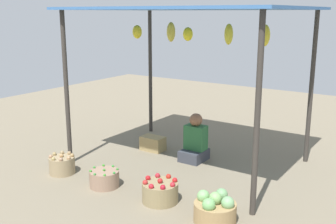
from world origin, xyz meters
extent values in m
plane|color=#786D57|center=(0.00, 0.00, 0.00)|extent=(14.00, 14.00, 0.00)
cylinder|color=#38332D|center=(-1.56, -1.09, 1.20)|extent=(0.07, 0.07, 2.39)
cylinder|color=#38332D|center=(1.56, -1.09, 1.20)|extent=(0.07, 0.07, 2.39)
cylinder|color=#38332D|center=(-1.56, 1.09, 1.20)|extent=(0.07, 0.07, 2.39)
cylinder|color=#38332D|center=(1.56, 1.09, 1.20)|extent=(0.07, 0.07, 2.39)
cube|color=#3E70AD|center=(0.00, 0.00, 2.41)|extent=(3.42, 2.48, 0.04)
ellipsoid|color=yellow|center=(-1.04, 0.04, 2.04)|extent=(0.15, 0.15, 0.22)
ellipsoid|color=gold|center=(-0.56, 0.32, 2.04)|extent=(0.14, 0.14, 0.32)
ellipsoid|color=yellow|center=(0.02, -0.10, 2.04)|extent=(0.15, 0.15, 0.20)
ellipsoid|color=gold|center=(0.54, 0.20, 2.04)|extent=(0.13, 0.13, 0.31)
ellipsoid|color=gold|center=(1.10, 0.20, 2.04)|extent=(0.14, 0.14, 0.30)
cube|color=#363942|center=(0.04, 0.11, 0.09)|extent=(0.36, 0.44, 0.18)
cube|color=#2B6637|center=(0.04, 0.16, 0.38)|extent=(0.34, 0.22, 0.40)
sphere|color=#8B5B3E|center=(0.04, 0.16, 0.67)|extent=(0.21, 0.21, 0.21)
cylinder|color=#97835F|center=(-1.32, -1.48, 0.13)|extent=(0.38, 0.38, 0.25)
sphere|color=#A57E51|center=(-1.32, -1.48, 0.28)|extent=(0.06, 0.06, 0.06)
sphere|color=#A57F59|center=(-1.17, -1.48, 0.27)|extent=(0.06, 0.06, 0.06)
sphere|color=#9C7B4D|center=(-1.21, -1.37, 0.27)|extent=(0.06, 0.06, 0.06)
sphere|color=#967750|center=(-1.32, -1.32, 0.27)|extent=(0.06, 0.06, 0.06)
sphere|color=#947E58|center=(-1.43, -1.37, 0.27)|extent=(0.06, 0.06, 0.06)
sphere|color=#998251|center=(-1.48, -1.48, 0.27)|extent=(0.06, 0.06, 0.06)
sphere|color=#A07959|center=(-1.43, -1.59, 0.27)|extent=(0.06, 0.06, 0.06)
sphere|color=#9A8753|center=(-1.32, -1.63, 0.27)|extent=(0.06, 0.06, 0.06)
sphere|color=#9B785C|center=(-1.21, -1.59, 0.27)|extent=(0.06, 0.06, 0.06)
cylinder|color=#93755F|center=(-0.47, -1.48, 0.11)|extent=(0.41, 0.41, 0.23)
sphere|color=#358929|center=(-0.47, -1.48, 0.24)|extent=(0.04, 0.04, 0.04)
sphere|color=#328633|center=(-0.28, -1.48, 0.24)|extent=(0.04, 0.04, 0.04)
sphere|color=#3B8432|center=(-0.34, -1.35, 0.24)|extent=(0.04, 0.04, 0.04)
sphere|color=#358D33|center=(-0.47, -1.30, 0.24)|extent=(0.04, 0.04, 0.04)
sphere|color=#399228|center=(-0.60, -1.35, 0.24)|extent=(0.04, 0.04, 0.04)
sphere|color=#368932|center=(-0.65, -1.48, 0.24)|extent=(0.04, 0.04, 0.04)
sphere|color=green|center=(-0.60, -1.61, 0.24)|extent=(0.04, 0.04, 0.04)
sphere|color=#3A8236|center=(-0.47, -1.66, 0.24)|extent=(0.04, 0.04, 0.04)
sphere|color=#38902C|center=(-0.34, -1.61, 0.24)|extent=(0.04, 0.04, 0.04)
cylinder|color=#8D7C55|center=(0.45, -1.43, 0.13)|extent=(0.46, 0.46, 0.26)
sphere|color=#AB201F|center=(0.45, -1.43, 0.28)|extent=(0.07, 0.07, 0.07)
sphere|color=#B0232C|center=(0.64, -1.43, 0.28)|extent=(0.07, 0.07, 0.07)
sphere|color=red|center=(0.58, -1.30, 0.28)|extent=(0.07, 0.07, 0.07)
sphere|color=#B4231A|center=(0.45, -1.24, 0.28)|extent=(0.07, 0.07, 0.07)
sphere|color=#AC212B|center=(0.31, -1.30, 0.28)|extent=(0.07, 0.07, 0.07)
sphere|color=#AA171B|center=(0.26, -1.43, 0.28)|extent=(0.07, 0.07, 0.07)
sphere|color=#A92825|center=(0.31, -1.57, 0.28)|extent=(0.07, 0.07, 0.07)
sphere|color=#B31E27|center=(0.45, -1.62, 0.28)|extent=(0.07, 0.07, 0.07)
sphere|color=#A91825|center=(0.58, -1.57, 0.28)|extent=(0.07, 0.07, 0.07)
cylinder|color=#A08153|center=(1.27, -1.50, 0.11)|extent=(0.49, 0.49, 0.23)
sphere|color=#7EAC65|center=(1.27, -1.50, 0.29)|extent=(0.15, 0.15, 0.15)
sphere|color=#78A96F|center=(1.42, -1.50, 0.27)|extent=(0.15, 0.15, 0.15)
sphere|color=#70A268|center=(1.27, -1.34, 0.27)|extent=(0.15, 0.15, 0.15)
sphere|color=#7AAF69|center=(1.11, -1.50, 0.27)|extent=(0.15, 0.15, 0.15)
sphere|color=#71AF63|center=(1.27, -1.66, 0.27)|extent=(0.15, 0.15, 0.15)
cube|color=#9C8555|center=(-0.82, 0.15, 0.12)|extent=(0.41, 0.26, 0.25)
camera|label=1|loc=(3.25, -5.40, 2.36)|focal=44.04mm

